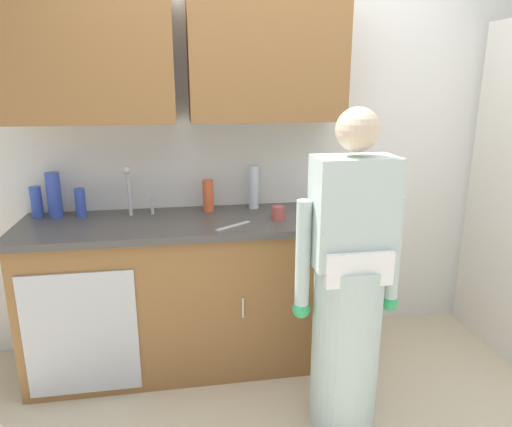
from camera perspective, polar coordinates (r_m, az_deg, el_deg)
The scene contains 13 objects.
ground_plane at distance 2.67m, azimuth 5.92°, elevation -24.33°, with size 9.00×9.00×0.00m, color beige.
kitchen_wall_with_uppers at distance 3.01m, azimuth -0.92°, elevation 11.07°, with size 4.80×0.44×2.70m.
counter_cabinet at distance 2.95m, azimuth -8.08°, elevation -9.90°, with size 1.90×0.62×0.90m.
countertop at distance 2.78m, azimuth -8.38°, elevation -1.12°, with size 1.96×0.66×0.04m, color #474442.
sink at distance 2.80m, azimuth -14.56°, elevation -1.23°, with size 0.50×0.36×0.35m.
person_at_sink at distance 2.36m, azimuth 11.23°, elevation -10.34°, with size 0.55×0.34×1.62m.
bottle_dish_liquid at distance 2.97m, azimuth -20.77°, elevation 1.25°, with size 0.06×0.06×0.18m, color #334CB2.
bottle_water_short at distance 2.97m, azimuth -0.29°, elevation 3.26°, with size 0.06×0.06×0.28m, color silver.
bottle_water_tall at distance 2.92m, azimuth -5.91°, elevation 2.20°, with size 0.07×0.07×0.20m, color #E05933.
bottle_soap at distance 3.06m, azimuth -25.38°, elevation 1.26°, with size 0.07×0.07×0.19m, color #334CB2.
bottle_cleaner_spray at distance 3.02m, azimuth -23.57°, elevation 2.09°, with size 0.08×0.08×0.27m, color #334CB2.
cup_by_sink at distance 2.73m, azimuth 2.76°, elevation 0.03°, with size 0.08×0.08×0.08m, color #B24C47.
knife_on_counter at distance 2.62m, azimuth -2.83°, elevation -1.53°, with size 0.24×0.02×0.01m, color silver.
Camera 1 is at (-0.58, -1.97, 1.71)m, focal length 32.53 mm.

